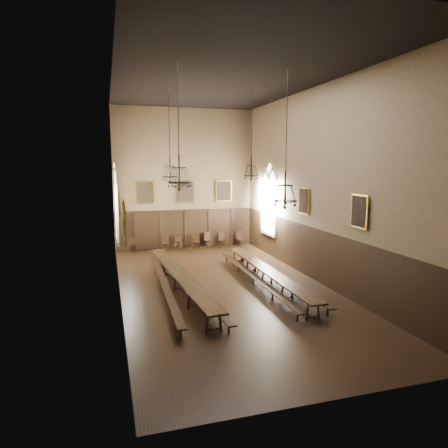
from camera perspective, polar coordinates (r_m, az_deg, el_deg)
name	(u,v)px	position (r m, az deg, el deg)	size (l,w,h in m)	color
floor	(224,288)	(18.14, -0.02, -9.09)	(9.00, 18.00, 0.02)	black
ceiling	(224,78)	(17.62, -0.03, 20.09)	(9.00, 18.00, 0.02)	black
wall_back	(185,179)	(26.06, -5.65, 6.38)	(9.00, 0.02, 9.00)	#766548
wall_front	(340,211)	(9.05, 16.27, 1.86)	(9.00, 0.02, 9.00)	#766548
wall_left	(116,189)	(16.61, -15.18, 4.84)	(0.02, 18.00, 9.00)	#766548
wall_right	(317,186)	(19.07, 13.15, 5.37)	(0.02, 18.00, 9.00)	#766548
wainscot_panelling	(224,260)	(17.79, -0.02, -5.22)	(9.00, 18.00, 2.50)	black
table_left	(180,282)	(17.67, -6.30, -8.24)	(1.35, 10.27, 0.80)	black
table_right	(267,277)	(18.50, 6.16, -7.54)	(0.75, 9.59, 0.75)	black
bench_left_outer	(164,286)	(17.59, -8.52, -8.72)	(0.62, 10.22, 0.46)	black
bench_left_inner	(192,285)	(17.55, -4.59, -8.70)	(0.81, 10.15, 0.46)	black
bench_right_inner	(254,279)	(18.47, 4.24, -7.85)	(0.36, 9.68, 0.44)	black
bench_right_outer	(276,278)	(18.77, 7.51, -7.67)	(0.60, 9.21, 0.41)	black
chair_0	(133,248)	(25.71, -12.88, -3.36)	(0.46, 0.46, 0.88)	black
chair_2	(165,246)	(25.95, -8.38, -3.06)	(0.51, 0.51, 0.95)	black
chair_3	(178,245)	(26.07, -6.62, -3.01)	(0.50, 0.50, 0.90)	black
chair_4	(196,244)	(26.20, -4.02, -2.86)	(0.55, 0.55, 0.98)	black
chair_5	(208,243)	(26.47, -2.25, -2.70)	(0.55, 0.55, 1.03)	black
chair_6	(223,242)	(26.65, -0.20, -2.65)	(0.51, 0.51, 0.97)	black
chair_7	(239,241)	(27.02, 2.21, -2.50)	(0.46, 0.46, 0.97)	black
chandelier_back_left	(170,171)	(19.41, -7.70, 7.56)	(0.80, 0.80, 4.26)	black
chandelier_back_right	(251,170)	(20.08, 3.93, 7.76)	(0.77, 0.77, 4.23)	black
chandelier_front_left	(179,175)	(14.59, -6.41, 7.03)	(0.83, 0.83, 4.32)	black
chandelier_front_right	(285,193)	(15.59, 8.72, 4.38)	(0.94, 0.94, 5.09)	black
portrait_back_0	(144,193)	(25.62, -11.30, 4.42)	(1.10, 0.12, 1.40)	gold
portrait_back_1	(185,192)	(25.98, -5.57, 4.60)	(1.10, 0.12, 1.40)	gold
portrait_back_2	(224,191)	(26.59, -0.04, 4.74)	(1.10, 0.12, 1.40)	gold
portrait_left_0	(119,206)	(17.68, -14.73, 2.47)	(0.12, 1.00, 1.30)	gold
portrait_left_1	(124,221)	(13.21, -14.12, 0.49)	(0.12, 1.00, 1.30)	gold
portrait_right_0	(304,201)	(19.94, 11.33, 3.26)	(0.12, 1.00, 1.30)	gold
portrait_right_1	(359,211)	(16.12, 18.76, 1.72)	(0.12, 1.00, 1.30)	gold
window_right	(269,199)	(24.05, 6.44, 3.55)	(0.20, 2.20, 4.60)	white
window_left	(116,203)	(22.18, -15.20, 2.88)	(0.20, 2.20, 4.60)	white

